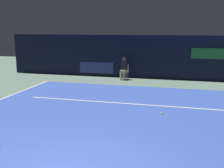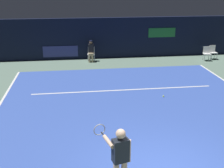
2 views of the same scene
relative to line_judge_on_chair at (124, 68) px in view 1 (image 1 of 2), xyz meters
name	(u,v)px [view 1 (image 1 of 2)]	position (x,y,z in m)	size (l,w,h in m)	color
ground_plane	(113,118)	(1.17, -7.09, -0.69)	(33.93, 33.93, 0.00)	slate
court_surface	(113,118)	(1.17, -7.09, -0.68)	(10.68, 10.67, 0.01)	#3856B2
line_service	(125,103)	(1.17, -5.22, -0.67)	(8.33, 0.10, 0.01)	white
back_wall	(146,57)	(1.17, 0.80, 0.61)	(17.59, 0.33, 2.60)	black
line_judge_on_chair	(124,68)	(0.00, 0.00, 0.00)	(0.48, 0.56, 1.32)	white
tennis_ball	(162,113)	(2.75, -6.26, -0.64)	(0.07, 0.07, 0.07)	#CCE033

